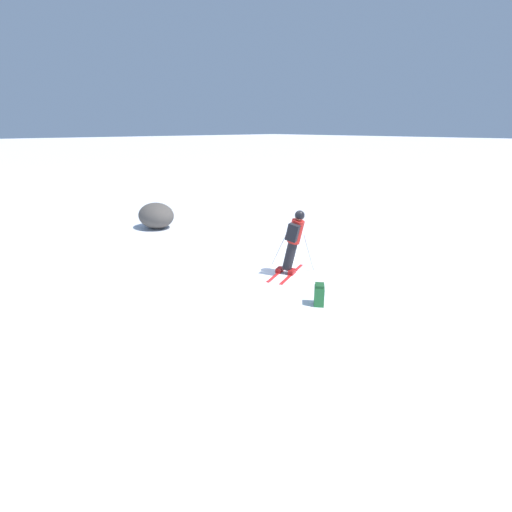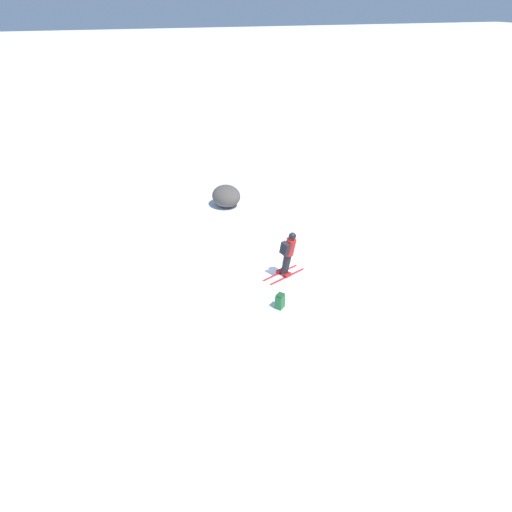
# 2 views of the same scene
# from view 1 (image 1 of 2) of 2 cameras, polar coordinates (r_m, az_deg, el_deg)

# --- Properties ---
(ground_plane) EXTENTS (300.00, 300.00, 0.00)m
(ground_plane) POSITION_cam_1_polar(r_m,az_deg,el_deg) (11.47, 1.55, -1.51)
(ground_plane) COLOR white
(skier) EXTENTS (1.35, 1.73, 1.81)m
(skier) POSITION_cam_1_polar(r_m,az_deg,el_deg) (10.58, 5.38, 2.39)
(skier) COLOR red
(skier) RESTS_ON ground
(spare_backpack) EXTENTS (0.36, 0.37, 0.50)m
(spare_backpack) POSITION_cam_1_polar(r_m,az_deg,el_deg) (9.08, 9.01, -5.49)
(spare_backpack) COLOR #236633
(spare_backpack) RESTS_ON ground
(exposed_boulder_0) EXTENTS (1.54, 1.31, 1.00)m
(exposed_boulder_0) POSITION_cam_1_polar(r_m,az_deg,el_deg) (16.23, -14.08, 5.63)
(exposed_boulder_0) COLOR #4C4742
(exposed_boulder_0) RESTS_ON ground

